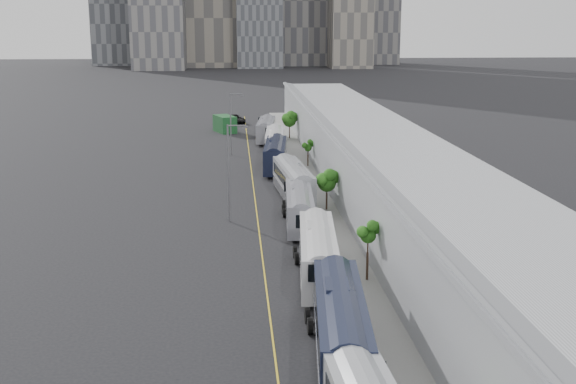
{
  "coord_description": "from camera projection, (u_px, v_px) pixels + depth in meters",
  "views": [
    {
      "loc": [
        -3.64,
        -17.07,
        19.02
      ],
      "look_at": [
        1.48,
        51.44,
        3.0
      ],
      "focal_mm": 45.0,
      "sensor_mm": 36.0,
      "label": 1
    }
  ],
  "objects": [
    {
      "name": "sidewalk",
      "position": [
        357.0,
        210.0,
        75.21
      ],
      "size": [
        10.0,
        170.0,
        0.12
      ],
      "primitive_type": "cube",
      "color": "gray",
      "rests_on": "ground"
    },
    {
      "name": "bus_4",
      "position": [
        293.0,
        184.0,
        80.25
      ],
      "size": [
        3.8,
        13.66,
        3.94
      ],
      "rotation": [
        0.0,
        0.0,
        0.08
      ],
      "color": "#94979D",
      "rests_on": "ground"
    },
    {
      "name": "tree_3",
      "position": [
        308.0,
        147.0,
        97.98
      ],
      "size": [
        1.03,
        1.03,
        3.3
      ],
      "color": "black",
      "rests_on": "ground"
    },
    {
      "name": "depot",
      "position": [
        396.0,
        178.0,
        74.72
      ],
      "size": [
        12.45,
        160.4,
        7.2
      ],
      "color": "gray",
      "rests_on": "ground"
    },
    {
      "name": "tree_4",
      "position": [
        289.0,
        118.0,
        121.85
      ],
      "size": [
        2.28,
        2.28,
        4.64
      ],
      "color": "black",
      "rests_on": "ground"
    },
    {
      "name": "tree_1",
      "position": [
        368.0,
        235.0,
        53.89
      ],
      "size": [
        1.21,
        1.21,
        4.41
      ],
      "color": "black",
      "rests_on": "ground"
    },
    {
      "name": "lane_line",
      "position": [
        257.0,
        213.0,
        74.46
      ],
      "size": [
        0.12,
        160.0,
        0.02
      ],
      "primitive_type": "cube",
      "color": "gold",
      "rests_on": "ground"
    },
    {
      "name": "bus_6",
      "position": [
        275.0,
        145.0,
        106.83
      ],
      "size": [
        3.58,
        13.26,
        3.83
      ],
      "rotation": [
        0.0,
        0.0,
        -0.07
      ],
      "color": "white",
      "rests_on": "ground"
    },
    {
      "name": "street_lamp_near",
      "position": [
        230.0,
        167.0,
        69.99
      ],
      "size": [
        2.04,
        0.22,
        9.63
      ],
      "color": "#59595E",
      "rests_on": "ground"
    },
    {
      "name": "bus_1",
      "position": [
        340.0,
        331.0,
        41.64
      ],
      "size": [
        4.0,
        14.08,
        4.06
      ],
      "rotation": [
        0.0,
        0.0,
        -0.09
      ],
      "color": "black",
      "rests_on": "ground"
    },
    {
      "name": "bus_2",
      "position": [
        318.0,
        258.0,
        54.96
      ],
      "size": [
        3.76,
        13.46,
        3.88
      ],
      "rotation": [
        0.0,
        0.0,
        -0.08
      ],
      "color": "silver",
      "rests_on": "ground"
    },
    {
      "name": "shipping_container",
      "position": [
        225.0,
        124.0,
        129.71
      ],
      "size": [
        4.45,
        6.08,
        2.98
      ],
      "primitive_type": "cube",
      "rotation": [
        0.0,
        0.0,
        0.36
      ],
      "color": "#164720",
      "rests_on": "ground"
    },
    {
      "name": "bus_7",
      "position": [
        266.0,
        131.0,
        120.37
      ],
      "size": [
        3.84,
        12.82,
        3.69
      ],
      "rotation": [
        0.0,
        0.0,
        -0.1
      ],
      "color": "gray",
      "rests_on": "ground"
    },
    {
      "name": "suv",
      "position": [
        235.0,
        119.0,
        141.58
      ],
      "size": [
        4.5,
        6.55,
        1.66
      ],
      "primitive_type": "imported",
      "rotation": [
        0.0,
        0.0,
        0.32
      ],
      "color": "black",
      "rests_on": "ground"
    },
    {
      "name": "street_lamp_far",
      "position": [
        232.0,
        120.0,
        106.13
      ],
      "size": [
        2.04,
        0.22,
        9.14
      ],
      "color": "#59595E",
      "rests_on": "ground"
    },
    {
      "name": "bus_5",
      "position": [
        275.0,
        157.0,
        96.27
      ],
      "size": [
        3.93,
        13.56,
        3.91
      ],
      "rotation": [
        0.0,
        0.0,
        -0.09
      ],
      "color": "black",
      "rests_on": "ground"
    },
    {
      "name": "bus_3",
      "position": [
        299.0,
        210.0,
        69.45
      ],
      "size": [
        3.25,
        12.51,
        3.62
      ],
      "rotation": [
        0.0,
        0.0,
        -0.06
      ],
      "color": "gray",
      "rests_on": "ground"
    },
    {
      "name": "tree_2",
      "position": [
        327.0,
        180.0,
        74.73
      ],
      "size": [
        1.94,
        1.94,
        4.25
      ],
      "color": "black",
      "rests_on": "ground"
    }
  ]
}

